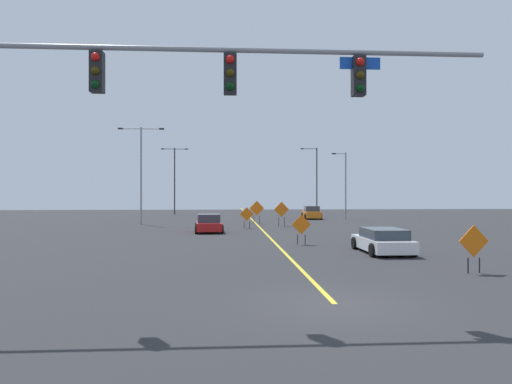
{
  "coord_description": "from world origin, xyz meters",
  "views": [
    {
      "loc": [
        -2.92,
        -12.46,
        2.98
      ],
      "look_at": [
        -0.41,
        26.55,
        3.04
      ],
      "focal_mm": 33.18,
      "sensor_mm": 36.0,
      "label": 1
    }
  ],
  "objects_px": {
    "construction_sign_right_lane": "(282,211)",
    "car_red_far": "(209,224)",
    "street_lamp_mid_left": "(175,175)",
    "street_lamp_mid_right": "(345,182)",
    "street_lamp_near_right": "(141,167)",
    "car_white_passing": "(383,241)",
    "construction_sign_right_shoulder": "(474,243)",
    "construction_sign_left_lane": "(301,226)",
    "construction_sign_left_shoulder": "(247,215)",
    "street_lamp_near_left": "(316,177)",
    "car_orange_near": "(311,213)",
    "construction_sign_median_near": "(257,209)",
    "traffic_signal_assembly": "(156,94)"
  },
  "relations": [
    {
      "from": "construction_sign_left_lane",
      "to": "street_lamp_mid_left",
      "type": "bearing_deg",
      "value": 106.34
    },
    {
      "from": "traffic_signal_assembly",
      "to": "street_lamp_near_right",
      "type": "xyz_separation_m",
      "value": [
        -6.11,
        32.43,
        -0.16
      ]
    },
    {
      "from": "street_lamp_mid_left",
      "to": "street_lamp_mid_right",
      "type": "relative_size",
      "value": 1.22
    },
    {
      "from": "street_lamp_mid_left",
      "to": "construction_sign_right_shoulder",
      "type": "xyz_separation_m",
      "value": [
        16.19,
        -48.61,
        -4.25
      ]
    },
    {
      "from": "car_white_passing",
      "to": "construction_sign_left_lane",
      "type": "bearing_deg",
      "value": 131.11
    },
    {
      "from": "traffic_signal_assembly",
      "to": "street_lamp_near_left",
      "type": "xyz_separation_m",
      "value": [
        14.52,
        53.69,
        -0.41
      ]
    },
    {
      "from": "street_lamp_near_right",
      "to": "street_lamp_mid_left",
      "type": "relative_size",
      "value": 1.0
    },
    {
      "from": "construction_sign_right_shoulder",
      "to": "construction_sign_left_lane",
      "type": "bearing_deg",
      "value": 116.05
    },
    {
      "from": "street_lamp_near_left",
      "to": "car_red_far",
      "type": "distance_m",
      "value": 33.7
    },
    {
      "from": "construction_sign_median_near",
      "to": "car_white_passing",
      "type": "height_order",
      "value": "construction_sign_median_near"
    },
    {
      "from": "street_lamp_near_left",
      "to": "street_lamp_mid_right",
      "type": "bearing_deg",
      "value": -87.7
    },
    {
      "from": "street_lamp_near_right",
      "to": "car_orange_near",
      "type": "height_order",
      "value": "street_lamp_near_right"
    },
    {
      "from": "construction_sign_right_shoulder",
      "to": "construction_sign_left_shoulder",
      "type": "distance_m",
      "value": 23.72
    },
    {
      "from": "street_lamp_mid_left",
      "to": "construction_sign_median_near",
      "type": "distance_m",
      "value": 22.96
    },
    {
      "from": "traffic_signal_assembly",
      "to": "construction_sign_left_shoulder",
      "type": "relative_size",
      "value": 7.86
    },
    {
      "from": "construction_sign_right_lane",
      "to": "car_orange_near",
      "type": "height_order",
      "value": "construction_sign_right_lane"
    },
    {
      "from": "construction_sign_right_shoulder",
      "to": "car_red_far",
      "type": "height_order",
      "value": "construction_sign_right_shoulder"
    },
    {
      "from": "street_lamp_mid_left",
      "to": "car_red_far",
      "type": "height_order",
      "value": "street_lamp_mid_left"
    },
    {
      "from": "construction_sign_left_shoulder",
      "to": "construction_sign_left_lane",
      "type": "height_order",
      "value": "construction_sign_left_shoulder"
    },
    {
      "from": "car_white_passing",
      "to": "construction_sign_right_lane",
      "type": "bearing_deg",
      "value": 98.52
    },
    {
      "from": "street_lamp_near_left",
      "to": "construction_sign_right_shoulder",
      "type": "xyz_separation_m",
      "value": [
        -3.54,
        -49.19,
        -4.04
      ]
    },
    {
      "from": "car_red_far",
      "to": "construction_sign_right_shoulder",
      "type": "bearing_deg",
      "value": -61.02
    },
    {
      "from": "street_lamp_mid_right",
      "to": "construction_sign_right_shoulder",
      "type": "relative_size",
      "value": 4.2
    },
    {
      "from": "traffic_signal_assembly",
      "to": "street_lamp_near_left",
      "type": "bearing_deg",
      "value": 74.87
    },
    {
      "from": "construction_sign_right_shoulder",
      "to": "construction_sign_left_lane",
      "type": "relative_size",
      "value": 1.04
    },
    {
      "from": "car_orange_near",
      "to": "construction_sign_right_shoulder",
      "type": "bearing_deg",
      "value": -90.93
    },
    {
      "from": "car_orange_near",
      "to": "street_lamp_near_right",
      "type": "bearing_deg",
      "value": -154.51
    },
    {
      "from": "construction_sign_median_near",
      "to": "construction_sign_right_lane",
      "type": "xyz_separation_m",
      "value": [
        1.96,
        -3.6,
        -0.0
      ]
    },
    {
      "from": "street_lamp_near_right",
      "to": "construction_sign_left_lane",
      "type": "xyz_separation_m",
      "value": [
        12.25,
        -18.02,
        -4.33
      ]
    },
    {
      "from": "street_lamp_near_right",
      "to": "construction_sign_left_lane",
      "type": "relative_size",
      "value": 5.33
    },
    {
      "from": "street_lamp_mid_left",
      "to": "street_lamp_near_left",
      "type": "xyz_separation_m",
      "value": [
        19.73,
        0.58,
        -0.21
      ]
    },
    {
      "from": "construction_sign_right_lane",
      "to": "car_red_far",
      "type": "relative_size",
      "value": 0.56
    },
    {
      "from": "construction_sign_left_shoulder",
      "to": "car_white_passing",
      "type": "height_order",
      "value": "construction_sign_left_shoulder"
    },
    {
      "from": "car_red_far",
      "to": "car_white_passing",
      "type": "bearing_deg",
      "value": -54.96
    },
    {
      "from": "street_lamp_near_right",
      "to": "street_lamp_near_left",
      "type": "relative_size",
      "value": 0.98
    },
    {
      "from": "street_lamp_near_right",
      "to": "construction_sign_left_shoulder",
      "type": "xyz_separation_m",
      "value": [
        9.69,
        -5.4,
        -4.3
      ]
    },
    {
      "from": "construction_sign_right_shoulder",
      "to": "construction_sign_right_lane",
      "type": "distance_m",
      "value": 25.09
    },
    {
      "from": "construction_sign_left_shoulder",
      "to": "street_lamp_mid_left",
      "type": "bearing_deg",
      "value": 108.61
    },
    {
      "from": "construction_sign_left_shoulder",
      "to": "construction_sign_left_lane",
      "type": "distance_m",
      "value": 12.88
    },
    {
      "from": "car_white_passing",
      "to": "car_orange_near",
      "type": "xyz_separation_m",
      "value": [
        2.01,
        30.38,
        0.08
      ]
    },
    {
      "from": "street_lamp_near_right",
      "to": "street_lamp_mid_left",
      "type": "distance_m",
      "value": 20.7
    },
    {
      "from": "construction_sign_right_shoulder",
      "to": "car_red_far",
      "type": "xyz_separation_m",
      "value": [
        -10.45,
        18.86,
        -0.48
      ]
    },
    {
      "from": "street_lamp_mid_left",
      "to": "construction_sign_left_lane",
      "type": "relative_size",
      "value": 5.34
    },
    {
      "from": "car_white_passing",
      "to": "car_orange_near",
      "type": "bearing_deg",
      "value": 86.21
    },
    {
      "from": "construction_sign_median_near",
      "to": "car_white_passing",
      "type": "distance_m",
      "value": 22.86
    },
    {
      "from": "construction_sign_left_shoulder",
      "to": "construction_sign_right_lane",
      "type": "height_order",
      "value": "construction_sign_right_lane"
    },
    {
      "from": "street_lamp_mid_right",
      "to": "car_orange_near",
      "type": "xyz_separation_m",
      "value": [
        -3.51,
        1.29,
        -3.46
      ]
    },
    {
      "from": "construction_sign_right_lane",
      "to": "car_white_passing",
      "type": "bearing_deg",
      "value": -81.48
    },
    {
      "from": "traffic_signal_assembly",
      "to": "construction_sign_median_near",
      "type": "xyz_separation_m",
      "value": [
        4.79,
        32.83,
        -4.17
      ]
    },
    {
      "from": "street_lamp_mid_left",
      "to": "construction_sign_median_near",
      "type": "height_order",
      "value": "street_lamp_mid_left"
    }
  ]
}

